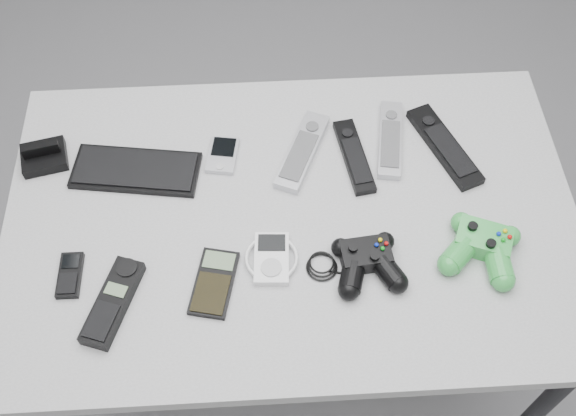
{
  "coord_description": "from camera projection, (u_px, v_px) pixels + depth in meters",
  "views": [
    {
      "loc": [
        -0.11,
        -0.86,
        2.0
      ],
      "look_at": [
        -0.07,
        -0.08,
        0.83
      ],
      "focal_mm": 42.0,
      "sensor_mm": 36.0,
      "label": 1
    }
  ],
  "objects": [
    {
      "name": "remote_black_b",
      "position": [
        444.0,
        146.0,
        1.5
      ],
      "size": [
        0.14,
        0.24,
        0.02
      ],
      "primitive_type": "cube",
      "rotation": [
        0.0,
        0.0,
        0.37
      ],
      "color": "black",
      "rests_on": "desk"
    },
    {
      "name": "dock_bracket",
      "position": [
        42.0,
        153.0,
        1.47
      ],
      "size": [
        0.11,
        0.1,
        0.05
      ],
      "primitive_type": "cube",
      "rotation": [
        0.0,
        0.0,
        0.22
      ],
      "color": "black",
      "rests_on": "desk"
    },
    {
      "name": "desk",
      "position": [
        292.0,
        233.0,
        1.47
      ],
      "size": [
        1.21,
        0.78,
        0.81
      ],
      "color": "gray",
      "rests_on": "floor"
    },
    {
      "name": "remote_silver_a",
      "position": [
        302.0,
        151.0,
        1.5
      ],
      "size": [
        0.14,
        0.22,
        0.02
      ],
      "primitive_type": "cube",
      "rotation": [
        0.0,
        0.0,
        -0.41
      ],
      "color": "#B2B2B9",
      "rests_on": "desk"
    },
    {
      "name": "calculator",
      "position": [
        214.0,
        283.0,
        1.32
      ],
      "size": [
        0.1,
        0.16,
        0.01
      ],
      "primitive_type": "cube",
      "rotation": [
        0.0,
        0.0,
        -0.22
      ],
      "color": "black",
      "rests_on": "desk"
    },
    {
      "name": "floor",
      "position": [
        309.0,
        329.0,
        2.14
      ],
      "size": [
        3.5,
        3.5,
        0.0
      ],
      "primitive_type": "plane",
      "color": "slate",
      "rests_on": "ground"
    },
    {
      "name": "controller_green",
      "position": [
        482.0,
        246.0,
        1.34
      ],
      "size": [
        0.2,
        0.21,
        0.05
      ],
      "primitive_type": null,
      "rotation": [
        0.0,
        0.0,
        -0.39
      ],
      "color": "green",
      "rests_on": "desk"
    },
    {
      "name": "pda_keyboard",
      "position": [
        136.0,
        170.0,
        1.47
      ],
      "size": [
        0.29,
        0.16,
        0.02
      ],
      "primitive_type": "cube",
      "rotation": [
        0.0,
        0.0,
        -0.15
      ],
      "color": "black",
      "rests_on": "desk"
    },
    {
      "name": "remote_silver_b",
      "position": [
        390.0,
        139.0,
        1.52
      ],
      "size": [
        0.08,
        0.22,
        0.02
      ],
      "primitive_type": "cube",
      "rotation": [
        0.0,
        0.0,
        -0.17
      ],
      "color": "#B1B0B7",
      "rests_on": "desk"
    },
    {
      "name": "pda",
      "position": [
        223.0,
        155.0,
        1.49
      ],
      "size": [
        0.08,
        0.11,
        0.02
      ],
      "primitive_type": "cube",
      "rotation": [
        0.0,
        0.0,
        -0.16
      ],
      "color": "#B2B2B9",
      "rests_on": "desk"
    },
    {
      "name": "controller_black",
      "position": [
        367.0,
        261.0,
        1.33
      ],
      "size": [
        0.25,
        0.17,
        0.05
      ],
      "primitive_type": null,
      "rotation": [
        0.0,
        0.0,
        0.1
      ],
      "color": "black",
      "rests_on": "desk"
    },
    {
      "name": "remote_black_a",
      "position": [
        354.0,
        156.0,
        1.49
      ],
      "size": [
        0.08,
        0.21,
        0.02
      ],
      "primitive_type": "cube",
      "rotation": [
        0.0,
        0.0,
        0.15
      ],
      "color": "black",
      "rests_on": "desk"
    },
    {
      "name": "mp3_player",
      "position": [
        272.0,
        258.0,
        1.35
      ],
      "size": [
        0.11,
        0.12,
        0.02
      ],
      "primitive_type": "cube",
      "rotation": [
        0.0,
        0.0,
        -0.06
      ],
      "color": "silver",
      "rests_on": "desk"
    },
    {
      "name": "mobile_phone",
      "position": [
        70.0,
        275.0,
        1.33
      ],
      "size": [
        0.05,
        0.1,
        0.02
      ],
      "primitive_type": "cube",
      "rotation": [
        0.0,
        0.0,
        -0.01
      ],
      "color": "black",
      "rests_on": "desk"
    },
    {
      "name": "cordless_handset",
      "position": [
        113.0,
        302.0,
        1.29
      ],
      "size": [
        0.12,
        0.19,
        0.03
      ],
      "primitive_type": "cube",
      "rotation": [
        0.0,
        0.0,
        -0.34
      ],
      "color": "black",
      "rests_on": "desk"
    }
  ]
}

